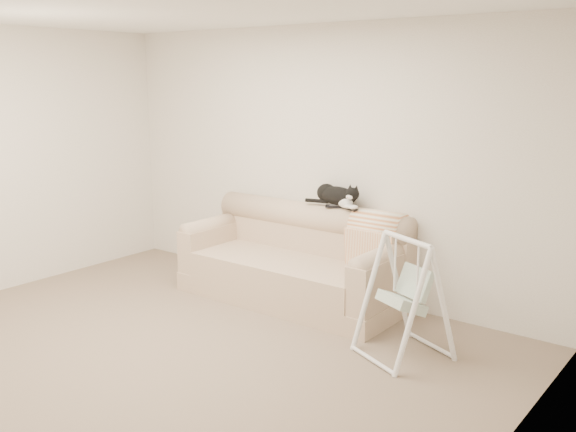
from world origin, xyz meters
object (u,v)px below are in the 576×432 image
object	(u,v)px
remote_b	(352,209)
baby_swing	(406,297)
tuxedo_cat	(337,196)
sofa	(296,263)
remote_a	(335,206)

from	to	relation	value
remote_b	baby_swing	world-z (taller)	baby_swing
baby_swing	tuxedo_cat	bearing A→B (deg)	145.44
sofa	tuxedo_cat	xyz separation A→B (m)	(0.30, 0.25, 0.66)
remote_b	baby_swing	bearing A→B (deg)	-38.28
sofa	remote_b	distance (m)	0.77
sofa	remote_a	size ratio (longest dim) A/B	12.03
sofa	remote_a	bearing A→B (deg)	37.75
tuxedo_cat	remote_b	bearing A→B (deg)	-9.29
sofa	baby_swing	world-z (taller)	baby_swing
sofa	remote_b	bearing A→B (deg)	24.62
remote_a	baby_swing	world-z (taller)	baby_swing
remote_a	remote_b	xyz separation A→B (m)	(0.19, -0.01, -0.00)
remote_b	baby_swing	size ratio (longest dim) A/B	0.18
sofa	baby_swing	size ratio (longest dim) A/B	2.32
sofa	tuxedo_cat	distance (m)	0.77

